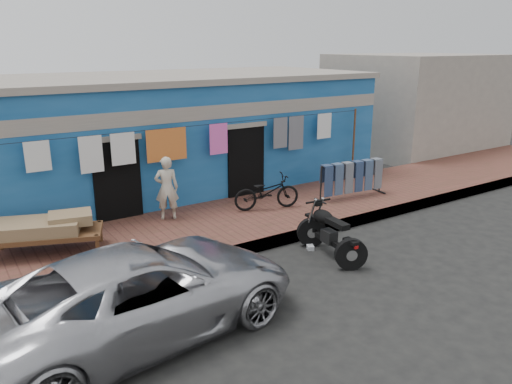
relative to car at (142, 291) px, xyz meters
name	(u,v)px	position (x,y,z in m)	size (l,w,h in m)	color
ground	(314,276)	(3.37, 0.07, -0.70)	(80.00, 80.00, 0.00)	black
sidewalk	(233,224)	(3.37, 3.07, -0.57)	(28.00, 3.00, 0.25)	brown
curb	(268,243)	(3.37, 1.62, -0.57)	(28.00, 0.10, 0.25)	gray
building	(162,134)	(3.37, 7.06, 0.99)	(12.20, 5.20, 3.36)	#174D88
neighbor_right	(415,103)	(14.37, 7.07, 1.20)	(6.00, 5.00, 3.80)	#9E9384
clothesline	(203,145)	(3.30, 4.32, 1.11)	(10.06, 0.06, 2.10)	brown
car	(142,291)	(0.00, 0.00, 0.00)	(2.24, 4.94, 1.39)	silver
seated_person	(167,188)	(2.11, 3.90, 0.30)	(0.54, 0.36, 1.49)	beige
bicycle	(267,188)	(4.45, 3.24, 0.08)	(0.58, 1.64, 1.06)	black
motorcycle	(331,232)	(4.20, 0.57, -0.15)	(0.74, 1.73, 1.09)	black
charpoy	(47,235)	(-0.67, 3.34, -0.08)	(2.39, 1.72, 0.73)	brown
jeans_rack	(352,179)	(6.92, 2.85, 0.05)	(2.10, 0.62, 0.99)	black
litter_a	(261,264)	(2.77, 0.98, -0.66)	(0.17, 0.13, 0.08)	silver
litter_b	(310,247)	(4.11, 1.10, -0.65)	(0.18, 0.13, 0.09)	silver
litter_c	(244,262)	(2.55, 1.24, -0.66)	(0.20, 0.16, 0.08)	silver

